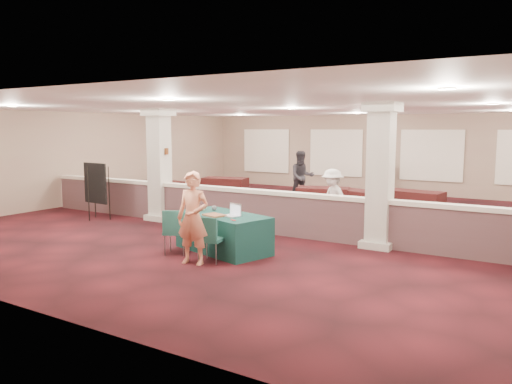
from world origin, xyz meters
The scene contains 32 objects.
ground centered at (0.00, 0.00, 0.00)m, with size 16.00×16.00×0.00m, color #421016.
wall_back centered at (0.00, 8.00, 1.60)m, with size 16.00×0.04×3.20m, color gray.
wall_front centered at (0.00, -8.00, 1.60)m, with size 16.00×0.04×3.20m, color gray.
wall_left centered at (-8.00, 0.00, 1.60)m, with size 0.04×16.00×3.20m, color gray.
ceiling centered at (0.00, 0.00, 3.20)m, with size 16.00×16.00×0.02m, color white.
partition_wall centered at (0.00, -1.50, 0.57)m, with size 15.60×0.28×1.10m.
column_left centered at (-3.50, -1.50, 1.64)m, with size 0.72×0.72×3.20m.
column_right centered at (3.00, -1.50, 1.64)m, with size 0.72×0.72×3.20m.
sconce_left centered at (-3.78, -1.50, 2.00)m, with size 0.12×0.12×0.18m.
sconce_right centered at (-3.22, -1.50, 2.00)m, with size 0.12×0.12×0.18m.
near_table centered at (0.25, -3.61, 0.41)m, with size 2.12×1.06×0.81m, color #0D3128.
conf_chair_main centered at (0.57, -4.54, 0.55)m, with size 0.55×0.55×0.93m.
conf_chair_side centered at (-0.42, -4.41, 0.57)m, with size 0.64×0.64×0.96m.
easel_board centered at (-5.08, -2.50, 1.05)m, with size 0.98×0.52×1.66m.
woman centered at (0.34, -4.75, 0.91)m, with size 0.66×0.44×1.83m, color #FD9E6E.
far_table_front_left centered at (-6.50, 1.90, 0.34)m, with size 1.66×0.83×0.67m, color black.
far_table_front_center centered at (-0.37, 3.00, 0.34)m, with size 1.70×0.85×0.69m, color black.
far_table_front_right centered at (4.55, 0.30, 0.39)m, with size 1.92×0.96×0.78m, color black.
far_table_back_left centered at (-4.94, 3.78, 0.36)m, with size 1.75×0.88×0.71m, color black.
far_table_back_center centered at (0.77, 3.20, 0.33)m, with size 1.61×0.80×0.65m, color black.
far_table_back_right centered at (2.50, 3.66, 0.34)m, with size 1.70×0.85×0.69m, color black.
attendee_a centered at (-1.53, 3.74, 0.93)m, with size 0.89×0.49×1.85m, color black.
attendee_b centered at (1.24, 0.00, 0.79)m, with size 1.01×0.46×1.58m, color silver.
attendee_d centered at (0.36, 7.00, 0.84)m, with size 0.83×0.45×1.69m, color black.
laptop_base centered at (0.55, -3.76, 0.82)m, with size 0.37×0.26×0.02m, color silver.
laptop_screen centered at (0.59, -3.64, 0.96)m, with size 0.37×0.01×0.25m, color silver.
screen_glow centered at (0.59, -3.64, 0.94)m, with size 0.33×0.00×0.21m, color silver.
knitting centered at (0.22, -3.89, 0.83)m, with size 0.45×0.33×0.03m, color #C55B1F.
yarn_cream centered at (-0.37, -3.54, 0.88)m, with size 0.12×0.12×0.12m, color beige.
yarn_red centered at (-0.48, -3.34, 0.87)m, with size 0.11×0.11×0.11m, color maroon.
yarn_grey centered at (-0.19, -3.34, 0.87)m, with size 0.12×0.12×0.12m, color #515257.
scissors centered at (0.85, -4.12, 0.82)m, with size 0.13×0.03×0.01m, color red.
Camera 1 is at (6.42, -12.25, 2.65)m, focal length 35.00 mm.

